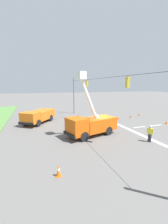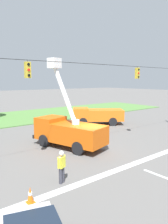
% 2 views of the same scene
% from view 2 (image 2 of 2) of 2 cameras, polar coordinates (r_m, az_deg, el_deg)
% --- Properties ---
extents(ground_plane, '(200.00, 200.00, 0.00)m').
position_cam_2_polar(ground_plane, '(17.35, 2.18, -9.85)').
color(ground_plane, '#605E5B').
extents(grass_verge, '(56.00, 12.00, 0.10)m').
position_cam_2_polar(grass_verge, '(32.78, -18.77, -1.51)').
color(grass_verge, '#517F3D').
rests_on(grass_verge, ground).
extents(lane_markings, '(17.60, 15.25, 0.01)m').
position_cam_2_polar(lane_markings, '(14.00, 17.09, -14.80)').
color(lane_markings, silver).
rests_on(lane_markings, ground).
extents(signal_gantry, '(26.20, 0.33, 7.20)m').
position_cam_2_polar(signal_gantry, '(16.53, 2.29, 4.29)').
color(signal_gantry, slate).
rests_on(signal_gantry, ground).
extents(utility_truck_bucket_lift, '(3.94, 6.53, 7.17)m').
position_cam_2_polar(utility_truck_bucket_lift, '(17.74, -4.18, -4.67)').
color(utility_truck_bucket_lift, '#D6560F').
rests_on(utility_truck_bucket_lift, ground).
extents(utility_truck_support_near, '(6.45, 5.57, 2.01)m').
position_cam_2_polar(utility_truck_support_near, '(26.93, 3.44, -0.76)').
color(utility_truck_support_near, orange).
rests_on(utility_truck_support_near, ground).
extents(road_worker, '(0.61, 0.37, 1.77)m').
position_cam_2_polar(road_worker, '(11.87, -5.88, -13.57)').
color(road_worker, '#383842').
rests_on(road_worker, ground).
extents(traffic_cone_near_bucket, '(0.36, 0.36, 0.74)m').
position_cam_2_polar(traffic_cone_near_bucket, '(10.64, -13.86, -20.27)').
color(traffic_cone_near_bucket, orange).
rests_on(traffic_cone_near_bucket, ground).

